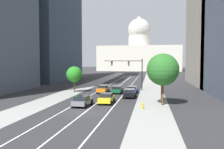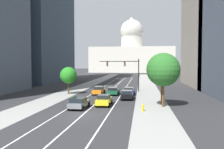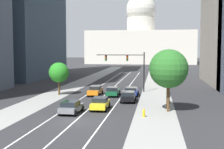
{
  "view_description": "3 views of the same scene",
  "coord_description": "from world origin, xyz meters",
  "px_view_note": "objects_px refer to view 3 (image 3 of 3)",
  "views": [
    {
      "loc": [
        7.9,
        -26.9,
        6.23
      ],
      "look_at": [
        -0.37,
        22.46,
        3.41
      ],
      "focal_mm": 37.0,
      "sensor_mm": 36.0,
      "label": 1
    },
    {
      "loc": [
        6.71,
        -25.61,
        5.94
      ],
      "look_at": [
        -1.2,
        36.3,
        2.96
      ],
      "focal_mm": 37.3,
      "sensor_mm": 36.0,
      "label": 2
    },
    {
      "loc": [
        8.2,
        -30.39,
        7.37
      ],
      "look_at": [
        0.78,
        21.41,
        3.11
      ],
      "focal_mm": 49.96,
      "sensor_mm": 36.0,
      "label": 3
    }
  ],
  "objects_px": {
    "cyclist": "(169,97)",
    "street_tree_far_right": "(169,69)",
    "capitol_building": "(141,41)",
    "street_tree_mid_right": "(168,74)",
    "car_green": "(113,91)",
    "street_tree_near_left": "(59,73)",
    "car_yellow": "(100,103)",
    "car_black": "(128,96)",
    "car_gray": "(71,107)",
    "car_orange": "(95,90)",
    "traffic_signal_mast": "(129,63)",
    "fire_hydrant": "(144,113)",
    "car_blue": "(131,91)"
  },
  "relations": [
    {
      "from": "capitol_building",
      "to": "traffic_signal_mast",
      "type": "bearing_deg",
      "value": -88.18
    },
    {
      "from": "car_yellow",
      "to": "car_green",
      "type": "relative_size",
      "value": 0.93
    },
    {
      "from": "car_black",
      "to": "street_tree_near_left",
      "type": "xyz_separation_m",
      "value": [
        -11.65,
        4.98,
        2.83
      ]
    },
    {
      "from": "car_black",
      "to": "street_tree_far_right",
      "type": "height_order",
      "value": "street_tree_far_right"
    },
    {
      "from": "capitol_building",
      "to": "street_tree_mid_right",
      "type": "bearing_deg",
      "value": -85.55
    },
    {
      "from": "street_tree_near_left",
      "to": "street_tree_mid_right",
      "type": "distance_m",
      "value": 19.39
    },
    {
      "from": "car_orange",
      "to": "street_tree_near_left",
      "type": "relative_size",
      "value": 0.87
    },
    {
      "from": "street_tree_near_left",
      "to": "street_tree_far_right",
      "type": "xyz_separation_m",
      "value": [
        16.93,
        -11.15,
        1.45
      ]
    },
    {
      "from": "street_tree_far_right",
      "to": "car_black",
      "type": "bearing_deg",
      "value": 130.55
    },
    {
      "from": "street_tree_mid_right",
      "to": "street_tree_far_right",
      "type": "relative_size",
      "value": 0.79
    },
    {
      "from": "car_black",
      "to": "car_blue",
      "type": "height_order",
      "value": "car_black"
    },
    {
      "from": "car_orange",
      "to": "street_tree_near_left",
      "type": "distance_m",
      "value": 6.53
    },
    {
      "from": "car_yellow",
      "to": "cyclist",
      "type": "relative_size",
      "value": 2.51
    },
    {
      "from": "cyclist",
      "to": "street_tree_far_right",
      "type": "bearing_deg",
      "value": 172.57
    },
    {
      "from": "car_black",
      "to": "street_tree_mid_right",
      "type": "distance_m",
      "value": 7.76
    },
    {
      "from": "car_green",
      "to": "street_tree_mid_right",
      "type": "height_order",
      "value": "street_tree_mid_right"
    },
    {
      "from": "cyclist",
      "to": "car_gray",
      "type": "bearing_deg",
      "value": 123.17
    },
    {
      "from": "car_green",
      "to": "street_tree_near_left",
      "type": "distance_m",
      "value": 9.22
    },
    {
      "from": "car_yellow",
      "to": "cyclist",
      "type": "bearing_deg",
      "value": -55.68
    },
    {
      "from": "car_black",
      "to": "traffic_signal_mast",
      "type": "xyz_separation_m",
      "value": [
        -0.89,
        10.63,
        4.16
      ]
    },
    {
      "from": "traffic_signal_mast",
      "to": "street_tree_far_right",
      "type": "relative_size",
      "value": 1.14
    },
    {
      "from": "car_orange",
      "to": "street_tree_mid_right",
      "type": "bearing_deg",
      "value": -131.67
    },
    {
      "from": "capitol_building",
      "to": "car_blue",
      "type": "height_order",
      "value": "capitol_building"
    },
    {
      "from": "car_blue",
      "to": "traffic_signal_mast",
      "type": "height_order",
      "value": "traffic_signal_mast"
    },
    {
      "from": "car_black",
      "to": "car_gray",
      "type": "height_order",
      "value": "car_black"
    },
    {
      "from": "car_orange",
      "to": "street_tree_near_left",
      "type": "bearing_deg",
      "value": 93.55
    },
    {
      "from": "car_black",
      "to": "car_green",
      "type": "height_order",
      "value": "car_black"
    },
    {
      "from": "cyclist",
      "to": "street_tree_near_left",
      "type": "bearing_deg",
      "value": 69.29
    },
    {
      "from": "car_yellow",
      "to": "car_orange",
      "type": "bearing_deg",
      "value": 13.51
    },
    {
      "from": "car_green",
      "to": "fire_hydrant",
      "type": "distance_m",
      "value": 15.64
    },
    {
      "from": "car_green",
      "to": "cyclist",
      "type": "distance_m",
      "value": 9.97
    },
    {
      "from": "street_tree_mid_right",
      "to": "street_tree_far_right",
      "type": "bearing_deg",
      "value": -89.87
    },
    {
      "from": "car_green",
      "to": "fire_hydrant",
      "type": "bearing_deg",
      "value": -160.5
    },
    {
      "from": "car_yellow",
      "to": "street_tree_near_left",
      "type": "height_order",
      "value": "street_tree_near_left"
    },
    {
      "from": "car_black",
      "to": "capitol_building",
      "type": "bearing_deg",
      "value": 0.95
    },
    {
      "from": "car_orange",
      "to": "car_yellow",
      "type": "bearing_deg",
      "value": -165.97
    },
    {
      "from": "capitol_building",
      "to": "street_tree_mid_right",
      "type": "relative_size",
      "value": 9.32
    },
    {
      "from": "car_green",
      "to": "cyclist",
      "type": "relative_size",
      "value": 2.7
    },
    {
      "from": "cyclist",
      "to": "street_tree_far_right",
      "type": "distance_m",
      "value": 7.37
    },
    {
      "from": "street_tree_mid_right",
      "to": "street_tree_far_right",
      "type": "xyz_separation_m",
      "value": [
        0.0,
        -1.73,
        0.73
      ]
    },
    {
      "from": "car_gray",
      "to": "car_green",
      "type": "distance_m",
      "value": 14.2
    },
    {
      "from": "street_tree_far_right",
      "to": "fire_hydrant",
      "type": "bearing_deg",
      "value": -128.4
    },
    {
      "from": "car_green",
      "to": "street_tree_mid_right",
      "type": "distance_m",
      "value": 13.02
    },
    {
      "from": "car_yellow",
      "to": "cyclist",
      "type": "xyz_separation_m",
      "value": [
        8.52,
        5.96,
        0.06
      ]
    },
    {
      "from": "capitol_building",
      "to": "car_yellow",
      "type": "xyz_separation_m",
      "value": [
        1.45,
        -125.24,
        -10.76
      ]
    },
    {
      "from": "car_blue",
      "to": "street_tree_far_right",
      "type": "height_order",
      "value": "street_tree_far_right"
    },
    {
      "from": "car_orange",
      "to": "cyclist",
      "type": "height_order",
      "value": "cyclist"
    },
    {
      "from": "car_yellow",
      "to": "fire_hydrant",
      "type": "height_order",
      "value": "car_yellow"
    },
    {
      "from": "car_yellow",
      "to": "car_orange",
      "type": "distance_m",
      "value": 11.82
    },
    {
      "from": "car_green",
      "to": "cyclist",
      "type": "height_order",
      "value": "cyclist"
    }
  ]
}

